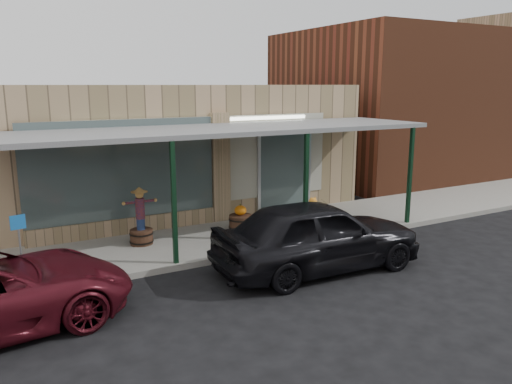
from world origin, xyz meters
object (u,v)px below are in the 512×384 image
handicap_sign (20,239)px  parked_sedan (318,235)px  barrel_pumpkin (240,221)px  barrel_scarecrow (141,225)px

handicap_sign → parked_sedan: 6.40m
barrel_pumpkin → handicap_sign: handicap_sign is taller
barrel_scarecrow → barrel_pumpkin: barrel_scarecrow is taller
handicap_sign → parked_sedan: size_ratio=0.29×
barrel_pumpkin → parked_sedan: 3.34m
barrel_scarecrow → barrel_pumpkin: (2.84, -0.08, -0.24)m
barrel_pumpkin → handicap_sign: (-5.74, -1.26, 0.66)m
barrel_scarecrow → handicap_sign: barrel_scarecrow is taller
barrel_scarecrow → parked_sedan: bearing=-46.0°
barrel_scarecrow → barrel_pumpkin: bearing=-0.7°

